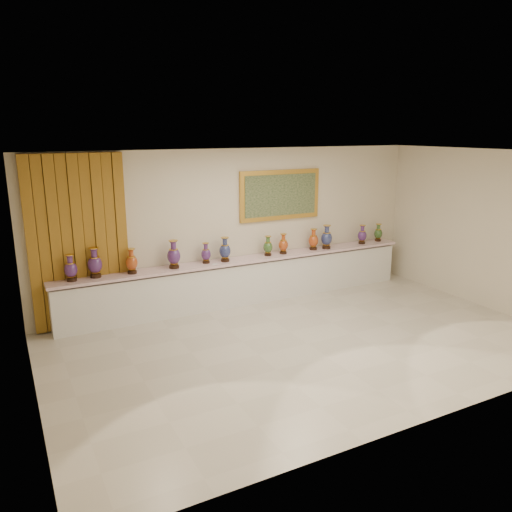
{
  "coord_description": "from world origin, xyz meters",
  "views": [
    {
      "loc": [
        -4.17,
        -6.19,
        3.34
      ],
      "look_at": [
        -0.05,
        1.7,
        1.08
      ],
      "focal_mm": 35.0,
      "sensor_mm": 36.0,
      "label": 1
    }
  ],
  "objects_px": {
    "vase_0": "(71,269)",
    "vase_2": "(132,262)",
    "vase_1": "(95,264)",
    "counter": "(245,281)"
  },
  "relations": [
    {
      "from": "counter",
      "to": "vase_0",
      "type": "relative_size",
      "value": 16.06
    },
    {
      "from": "counter",
      "to": "vase_2",
      "type": "bearing_deg",
      "value": -179.05
    },
    {
      "from": "vase_1",
      "to": "vase_2",
      "type": "relative_size",
      "value": 1.16
    },
    {
      "from": "vase_0",
      "to": "vase_2",
      "type": "xyz_separation_m",
      "value": [
        1.0,
        -0.02,
        -0.0
      ]
    },
    {
      "from": "vase_0",
      "to": "vase_1",
      "type": "bearing_deg",
      "value": 5.15
    },
    {
      "from": "counter",
      "to": "vase_0",
      "type": "bearing_deg",
      "value": -179.66
    },
    {
      "from": "vase_1",
      "to": "vase_2",
      "type": "xyz_separation_m",
      "value": [
        0.61,
        -0.05,
        -0.03
      ]
    },
    {
      "from": "counter",
      "to": "vase_1",
      "type": "relative_size",
      "value": 14.05
    },
    {
      "from": "vase_0",
      "to": "vase_1",
      "type": "distance_m",
      "value": 0.4
    },
    {
      "from": "vase_0",
      "to": "vase_1",
      "type": "xyz_separation_m",
      "value": [
        0.4,
        0.04,
        0.03
      ]
    }
  ]
}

